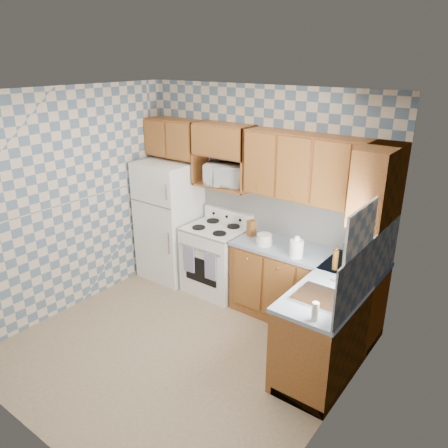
{
  "coord_description": "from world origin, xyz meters",
  "views": [
    {
      "loc": [
        2.77,
        -2.89,
        3.01
      ],
      "look_at": [
        0.05,
        0.75,
        1.25
      ],
      "focal_mm": 35.0,
      "sensor_mm": 36.0,
      "label": 1
    }
  ],
  "objects_px": {
    "stove_body": "(216,260)",
    "microwave": "(226,175)",
    "electric_kettle": "(296,249)",
    "refrigerator": "(170,220)"
  },
  "relations": [
    {
      "from": "stove_body",
      "to": "microwave",
      "type": "height_order",
      "value": "microwave"
    },
    {
      "from": "electric_kettle",
      "to": "microwave",
      "type": "bearing_deg",
      "value": 164.03
    },
    {
      "from": "refrigerator",
      "to": "electric_kettle",
      "type": "bearing_deg",
      "value": -4.04
    },
    {
      "from": "microwave",
      "to": "refrigerator",
      "type": "bearing_deg",
      "value": 174.76
    },
    {
      "from": "microwave",
      "to": "electric_kettle",
      "type": "distance_m",
      "value": 1.41
    },
    {
      "from": "stove_body",
      "to": "electric_kettle",
      "type": "xyz_separation_m",
      "value": [
        1.25,
        -0.17,
        0.57
      ]
    },
    {
      "from": "stove_body",
      "to": "electric_kettle",
      "type": "height_order",
      "value": "electric_kettle"
    },
    {
      "from": "refrigerator",
      "to": "stove_body",
      "type": "bearing_deg",
      "value": 1.78
    },
    {
      "from": "microwave",
      "to": "stove_body",
      "type": "bearing_deg",
      "value": -114.23
    },
    {
      "from": "refrigerator",
      "to": "microwave",
      "type": "xyz_separation_m",
      "value": [
        0.82,
        0.21,
        0.75
      ]
    }
  ]
}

